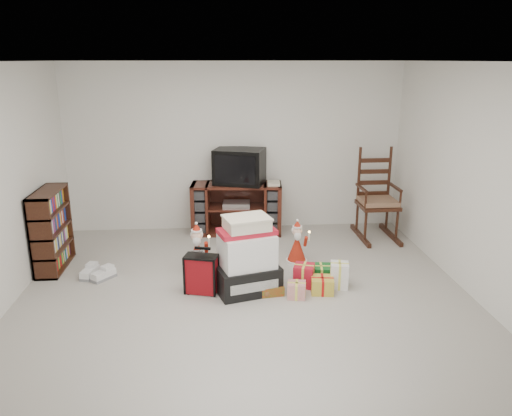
{
  "coord_description": "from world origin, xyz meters",
  "views": [
    {
      "loc": [
        -0.28,
        -4.91,
        2.52
      ],
      "look_at": [
        0.16,
        0.6,
        0.87
      ],
      "focal_mm": 35.0,
      "sensor_mm": 36.0,
      "label": 1
    }
  ],
  "objects_px": {
    "red_suitcase": "(201,274)",
    "teddy_bear": "(259,279)",
    "gift_cluster": "(319,279)",
    "crt_television": "(240,166)",
    "gift_pile": "(247,260)",
    "rocking_chair": "(376,206)",
    "bookshelf": "(52,231)",
    "tv_stand": "(237,208)",
    "santa_figurine": "(297,246)",
    "mrs_claus_figurine": "(197,253)",
    "sneaker_pair": "(97,274)"
  },
  "relations": [
    {
      "from": "tv_stand",
      "to": "red_suitcase",
      "type": "xyz_separation_m",
      "value": [
        -0.48,
        -2.01,
        -0.15
      ]
    },
    {
      "from": "gift_cluster",
      "to": "gift_pile",
      "type": "bearing_deg",
      "value": 179.71
    },
    {
      "from": "teddy_bear",
      "to": "gift_cluster",
      "type": "height_order",
      "value": "teddy_bear"
    },
    {
      "from": "gift_cluster",
      "to": "mrs_claus_figurine",
      "type": "bearing_deg",
      "value": 156.71
    },
    {
      "from": "red_suitcase",
      "to": "teddy_bear",
      "type": "bearing_deg",
      "value": 10.69
    },
    {
      "from": "tv_stand",
      "to": "teddy_bear",
      "type": "height_order",
      "value": "tv_stand"
    },
    {
      "from": "red_suitcase",
      "to": "gift_pile",
      "type": "bearing_deg",
      "value": 16.56
    },
    {
      "from": "gift_cluster",
      "to": "sneaker_pair",
      "type": "bearing_deg",
      "value": 169.33
    },
    {
      "from": "rocking_chair",
      "to": "gift_pile",
      "type": "height_order",
      "value": "rocking_chair"
    },
    {
      "from": "red_suitcase",
      "to": "gift_cluster",
      "type": "xyz_separation_m",
      "value": [
        1.33,
        0.01,
        -0.11
      ]
    },
    {
      "from": "rocking_chair",
      "to": "red_suitcase",
      "type": "xyz_separation_m",
      "value": [
        -2.51,
        -1.7,
        -0.24
      ]
    },
    {
      "from": "rocking_chair",
      "to": "red_suitcase",
      "type": "distance_m",
      "value": 3.04
    },
    {
      "from": "bookshelf",
      "to": "red_suitcase",
      "type": "bearing_deg",
      "value": -25.07
    },
    {
      "from": "bookshelf",
      "to": "mrs_claus_figurine",
      "type": "xyz_separation_m",
      "value": [
        1.79,
        -0.26,
        -0.24
      ]
    },
    {
      "from": "tv_stand",
      "to": "rocking_chair",
      "type": "height_order",
      "value": "rocking_chair"
    },
    {
      "from": "gift_pile",
      "to": "mrs_claus_figurine",
      "type": "distance_m",
      "value": 0.84
    },
    {
      "from": "gift_pile",
      "to": "sneaker_pair",
      "type": "distance_m",
      "value": 1.87
    },
    {
      "from": "gift_pile",
      "to": "crt_television",
      "type": "height_order",
      "value": "crt_television"
    },
    {
      "from": "tv_stand",
      "to": "teddy_bear",
      "type": "relative_size",
      "value": 3.48
    },
    {
      "from": "santa_figurine",
      "to": "red_suitcase",
      "type": "bearing_deg",
      "value": -146.76
    },
    {
      "from": "santa_figurine",
      "to": "teddy_bear",
      "type": "bearing_deg",
      "value": -123.99
    },
    {
      "from": "crt_television",
      "to": "rocking_chair",
      "type": "bearing_deg",
      "value": 7.99
    },
    {
      "from": "bookshelf",
      "to": "santa_figurine",
      "type": "height_order",
      "value": "bookshelf"
    },
    {
      "from": "rocking_chair",
      "to": "teddy_bear",
      "type": "bearing_deg",
      "value": -137.79
    },
    {
      "from": "gift_pile",
      "to": "gift_cluster",
      "type": "distance_m",
      "value": 0.86
    },
    {
      "from": "santa_figurine",
      "to": "mrs_claus_figurine",
      "type": "relative_size",
      "value": 0.91
    },
    {
      "from": "crt_television",
      "to": "bookshelf",
      "type": "bearing_deg",
      "value": -136.88
    },
    {
      "from": "red_suitcase",
      "to": "santa_figurine",
      "type": "height_order",
      "value": "santa_figurine"
    },
    {
      "from": "santa_figurine",
      "to": "sneaker_pair",
      "type": "distance_m",
      "value": 2.49
    },
    {
      "from": "rocking_chair",
      "to": "crt_television",
      "type": "relative_size",
      "value": 1.66
    },
    {
      "from": "tv_stand",
      "to": "bookshelf",
      "type": "relative_size",
      "value": 1.36
    },
    {
      "from": "rocking_chair",
      "to": "red_suitcase",
      "type": "bearing_deg",
      "value": -146.72
    },
    {
      "from": "red_suitcase",
      "to": "teddy_bear",
      "type": "relative_size",
      "value": 1.33
    },
    {
      "from": "rocking_chair",
      "to": "gift_pile",
      "type": "bearing_deg",
      "value": -140.65
    },
    {
      "from": "tv_stand",
      "to": "santa_figurine",
      "type": "xyz_separation_m",
      "value": [
        0.72,
        -1.22,
        -0.16
      ]
    },
    {
      "from": "gift_pile",
      "to": "red_suitcase",
      "type": "relative_size",
      "value": 1.65
    },
    {
      "from": "red_suitcase",
      "to": "gift_cluster",
      "type": "relative_size",
      "value": 0.68
    },
    {
      "from": "bookshelf",
      "to": "rocking_chair",
      "type": "relative_size",
      "value": 0.74
    },
    {
      "from": "bookshelf",
      "to": "gift_cluster",
      "type": "height_order",
      "value": "bookshelf"
    },
    {
      "from": "rocking_chair",
      "to": "gift_pile",
      "type": "relative_size",
      "value": 1.58
    },
    {
      "from": "gift_cluster",
      "to": "crt_television",
      "type": "distance_m",
      "value": 2.35
    },
    {
      "from": "tv_stand",
      "to": "sneaker_pair",
      "type": "bearing_deg",
      "value": -134.5
    },
    {
      "from": "teddy_bear",
      "to": "bookshelf",
      "type": "bearing_deg",
      "value": 159.73
    },
    {
      "from": "gift_cluster",
      "to": "red_suitcase",
      "type": "bearing_deg",
      "value": -179.71
    },
    {
      "from": "mrs_claus_figurine",
      "to": "sneaker_pair",
      "type": "bearing_deg",
      "value": -174.75
    },
    {
      "from": "gift_cluster",
      "to": "crt_television",
      "type": "height_order",
      "value": "crt_television"
    },
    {
      "from": "bookshelf",
      "to": "crt_television",
      "type": "distance_m",
      "value": 2.7
    },
    {
      "from": "bookshelf",
      "to": "mrs_claus_figurine",
      "type": "distance_m",
      "value": 1.83
    },
    {
      "from": "bookshelf",
      "to": "sneaker_pair",
      "type": "relative_size",
      "value": 2.28
    },
    {
      "from": "teddy_bear",
      "to": "mrs_claus_figurine",
      "type": "xyz_separation_m",
      "value": [
        -0.7,
        0.66,
        0.07
      ]
    }
  ]
}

